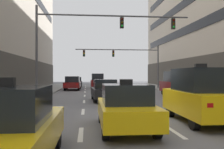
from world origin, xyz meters
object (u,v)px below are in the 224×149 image
Objects in this scene: taxi_driving_4 at (5,129)px; car_parked_2 at (220,90)px; traffic_signal_1 at (128,57)px; car_driving_6 at (105,90)px; car_driving_5 at (97,81)px; car_driving_3 at (76,82)px; taxi_driving_2 at (126,107)px; car_driving_1 at (73,83)px; taxi_driving_0 at (201,95)px; traffic_signal_0 at (91,33)px; car_parked_3 at (177,84)px.

car_parked_2 is at bearing 44.25° from taxi_driving_4.
car_driving_6 is at bearing -105.58° from traffic_signal_1.
car_driving_5 is 1.00× the size of car_driving_6.
car_driving_3 is at bearing 121.44° from car_driving_5.
taxi_driving_2 is 1.00× the size of car_driving_6.
car_driving_1 is 14.03m from car_driving_6.
car_driving_5 is at bearing 84.07° from taxi_driving_4.
car_driving_3 is 0.98× the size of car_driving_6.
taxi_driving_2 is at bearing -160.92° from taxi_driving_0.
car_driving_3 is 5.95m from car_driving_5.
traffic_signal_0 reaches higher than car_parked_2.
car_parked_2 is 0.91× the size of car_parked_3.
taxi_driving_2 is (3.12, -23.45, -0.06)m from car_driving_1.
car_parked_2 is (6.72, -20.28, -0.02)m from car_driving_5.
traffic_signal_0 reaches higher than taxi_driving_2.
taxi_driving_2 is 26.41m from car_driving_5.
taxi_driving_2 is 25.36m from traffic_signal_1.
car_driving_1 is at bearing 97.58° from taxi_driving_2.
taxi_driving_2 is 9.76m from car_driving_6.
car_parked_3 is 0.41× the size of traffic_signal_1.
taxi_driving_4 is 1.05× the size of car_driving_5.
car_parked_2 is 0.36× the size of traffic_signal_0.
car_driving_3 is at bearing 136.75° from traffic_signal_1.
traffic_signal_0 is (-1.12, -15.77, 4.10)m from car_driving_5.
traffic_signal_1 is at bearing 80.51° from taxi_driving_2.
traffic_signal_1 is at bearing 98.23° from car_parked_2.
car_driving_5 is 0.93× the size of car_parked_3.
car_driving_5 reaches higher than car_driving_3.
traffic_signal_0 is at bearing -94.06° from car_driving_5.
car_driving_1 is 1.08× the size of car_driving_6.
taxi_driving_4 is at bearing -98.01° from traffic_signal_0.
car_driving_1 is 1.00× the size of car_parked_3.
car_driving_6 is 15.98m from traffic_signal_1.
traffic_signal_0 is at bearing -84.56° from car_driving_3.
car_driving_6 is 1.02× the size of car_parked_2.
traffic_signal_1 reaches higher than taxi_driving_0.
traffic_signal_0 is (-1.00, 10.64, 4.34)m from taxi_driving_2.
car_driving_1 is 1.10× the size of car_parked_2.
car_driving_6 is at bearing 110.91° from taxi_driving_0.
car_driving_6 is at bearing -150.63° from car_parked_3.
car_driving_1 is 8.13m from traffic_signal_1.
taxi_driving_0 is 1.08× the size of car_driving_3.
car_driving_1 is 0.41× the size of traffic_signal_1.
car_parked_2 is at bearing -60.11° from car_driving_1.
car_driving_3 is 0.91× the size of car_parked_3.
car_driving_3 is at bearing 89.03° from car_driving_1.
traffic_signal_1 is (-2.70, 18.65, 3.25)m from car_parked_2.
car_driving_3 is 0.93× the size of taxi_driving_4.
taxi_driving_4 reaches higher than car_driving_1.
car_parked_2 is at bearing 41.85° from taxi_driving_2.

